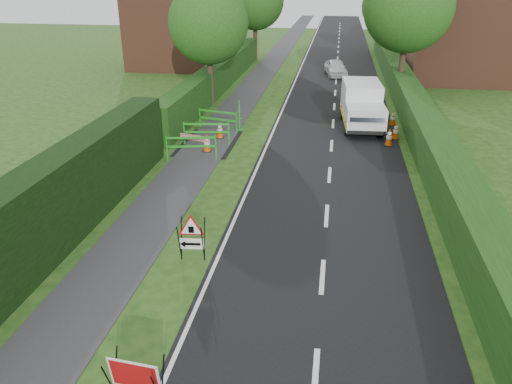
{
  "coord_description": "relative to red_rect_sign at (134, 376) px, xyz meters",
  "views": [
    {
      "loc": [
        2.53,
        -9.89,
        7.2
      ],
      "look_at": [
        0.39,
        3.41,
        1.17
      ],
      "focal_mm": 35.0,
      "sensor_mm": 36.0,
      "label": 1
    }
  ],
  "objects": [
    {
      "name": "redwhite_plank",
      "position": [
        -2.71,
        13.79,
        -0.48
      ],
      "size": [
        1.45,
        0.45,
        0.25
      ],
      "primitive_type": "cube",
      "rotation": [
        0.0,
        0.0,
        -0.28
      ],
      "color": "red",
      "rests_on": "ground"
    },
    {
      "name": "works_van",
      "position": [
        4.58,
        18.27,
        0.63
      ],
      "size": [
        2.12,
        4.71,
        2.1
      ],
      "rotation": [
        0.0,
        0.0,
        0.07
      ],
      "color": "silver",
      "rests_on": "ground"
    },
    {
      "name": "tree_fw",
      "position": [
        -3.87,
        37.47,
        4.35
      ],
      "size": [
        4.8,
        4.8,
        7.24
      ],
      "color": "#2D2116",
      "rests_on": "ground"
    },
    {
      "name": "hedge_west_near",
      "position": [
        -4.27,
        3.47,
        -0.48
      ],
      "size": [
        1.1,
        18.0,
        2.5
      ],
      "primitive_type": "cube",
      "color": "black",
      "rests_on": "ground"
    },
    {
      "name": "hatchback_car",
      "position": [
        3.15,
        31.24,
        0.1
      ],
      "size": [
        1.98,
        3.61,
        1.16
      ],
      "primitive_type": "imported",
      "rotation": [
        0.0,
        0.0,
        0.18
      ],
      "color": "silver",
      "rests_on": "ground"
    },
    {
      "name": "tree_ne",
      "position": [
        7.13,
        25.47,
        4.7
      ],
      "size": [
        5.2,
        5.2,
        7.79
      ],
      "color": "#2D2116",
      "rests_on": "ground"
    },
    {
      "name": "tree_fe",
      "position": [
        7.13,
        41.47,
        3.74
      ],
      "size": [
        4.2,
        4.2,
        6.33
      ],
      "color": "#2D2116",
      "rests_on": "ground"
    },
    {
      "name": "house_west",
      "position": [
        -9.27,
        33.47,
        2.42
      ],
      "size": [
        7.5,
        7.4,
        7.88
      ],
      "color": "brown",
      "rests_on": "ground"
    },
    {
      "name": "ground",
      "position": [
        0.73,
        3.47,
        -0.48
      ],
      "size": [
        120.0,
        120.0,
        0.0
      ],
      "primitive_type": "plane",
      "color": "#1B4313",
      "rests_on": "ground"
    },
    {
      "name": "traffic_cone_1",
      "position": [
        6.11,
        16.44,
        -0.09
      ],
      "size": [
        0.38,
        0.38,
        0.79
      ],
      "color": "black",
      "rests_on": "ground"
    },
    {
      "name": "ped_barrier_0",
      "position": [
        -2.45,
        12.37,
        0.15
      ],
      "size": [
        2.09,
        0.78,
        1.0
      ],
      "rotation": [
        0.0,
        0.0,
        0.22
      ],
      "color": "#1E971B",
      "rests_on": "ground"
    },
    {
      "name": "hedge_east",
      "position": [
        7.23,
        19.47,
        -0.48
      ],
      "size": [
        1.2,
        50.0,
        1.5
      ],
      "primitive_type": "cube",
      "color": "#14380F",
      "rests_on": "ground"
    },
    {
      "name": "ped_barrier_3",
      "position": [
        -1.47,
        17.67,
        0.15
      ],
      "size": [
        0.75,
        2.09,
        1.0
      ],
      "rotation": [
        0.0,
        0.0,
        1.77
      ],
      "color": "#1E971B",
      "rests_on": "ground"
    },
    {
      "name": "ped_barrier_2",
      "position": [
        -2.31,
        16.51,
        0.15
      ],
      "size": [
        2.08,
        0.84,
        1.0
      ],
      "rotation": [
        0.0,
        0.0,
        -0.24
      ],
      "color": "#1E971B",
      "rests_on": "ground"
    },
    {
      "name": "hedge_west_far",
      "position": [
        -4.27,
        25.47,
        -0.48
      ],
      "size": [
        1.0,
        24.0,
        1.8
      ],
      "primitive_type": "cube",
      "color": "#14380F",
      "rests_on": "ground"
    },
    {
      "name": "traffic_cone_2",
      "position": [
        6.19,
        18.69,
        -0.09
      ],
      "size": [
        0.38,
        0.38,
        0.79
      ],
      "color": "black",
      "rests_on": "ground"
    },
    {
      "name": "road_surface",
      "position": [
        3.23,
        38.47,
        -0.47
      ],
      "size": [
        6.0,
        90.0,
        0.02
      ],
      "primitive_type": "cube",
      "color": "black",
      "rests_on": "ground"
    },
    {
      "name": "ped_barrier_1",
      "position": [
        -2.34,
        14.39,
        0.15
      ],
      "size": [
        2.09,
        0.65,
        1.0
      ],
      "rotation": [
        0.0,
        0.0,
        0.15
      ],
      "color": "#1E971B",
      "rests_on": "ground"
    },
    {
      "name": "traffic_cone_3",
      "position": [
        -2.07,
        13.38,
        -0.09
      ],
      "size": [
        0.38,
        0.38,
        0.79
      ],
      "color": "black",
      "rests_on": "ground"
    },
    {
      "name": "traffic_cone_4",
      "position": [
        -1.94,
        15.31,
        -0.09
      ],
      "size": [
        0.38,
        0.38,
        0.79
      ],
      "color": "black",
      "rests_on": "ground"
    },
    {
      "name": "red_rect_sign",
      "position": [
        0.0,
        0.0,
        0.0
      ],
      "size": [
        1.02,
        0.67,
        0.83
      ],
      "rotation": [
        0.0,
        0.0,
        -0.09
      ],
      "color": "black",
      "rests_on": "ground"
    },
    {
      "name": "triangle_sign",
      "position": [
        -0.29,
        4.7,
        0.33
      ],
      "size": [
        0.87,
        0.87,
        1.16
      ],
      "rotation": [
        0.0,
        0.0,
        0.1
      ],
      "color": "black",
      "rests_on": "ground"
    },
    {
      "name": "tree_nw",
      "position": [
        -3.87,
        21.47,
        4.0
      ],
      "size": [
        4.4,
        4.4,
        6.7
      ],
      "color": "#2D2116",
      "rests_on": "ground"
    },
    {
      "name": "house_east_a",
      "position": [
        11.73,
        31.47,
        2.42
      ],
      "size": [
        7.5,
        7.4,
        7.88
      ],
      "color": "brown",
      "rests_on": "ground"
    },
    {
      "name": "footpath",
      "position": [
        -2.27,
        38.47,
        -0.47
      ],
      "size": [
        2.0,
        90.0,
        0.02
      ],
      "primitive_type": "cube",
      "color": "#2D2D30",
      "rests_on": "ground"
    },
    {
      "name": "house_east_b",
      "position": [
        12.73,
        45.47,
        2.42
      ],
      "size": [
        7.5,
        7.4,
        7.88
      ],
      "color": "brown",
      "rests_on": "ground"
    },
    {
      "name": "traffic_cone_0",
      "position": [
        5.74,
        15.44,
        -0.09
      ],
      "size": [
        0.38,
        0.38,
        0.79
      ],
      "color": "black",
      "rests_on": "ground"
    }
  ]
}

